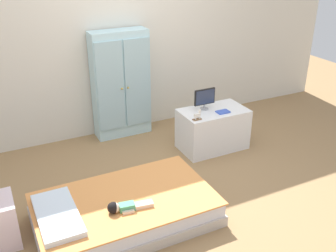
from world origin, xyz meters
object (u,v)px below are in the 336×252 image
at_px(wardrobe, 121,85).
at_px(rocking_horse_toy, 198,115).
at_px(doll, 122,207).
at_px(tv_monitor, 205,98).
at_px(bed, 125,210).
at_px(tv_stand, 213,129).
at_px(book_blue, 223,112).

relative_size(wardrobe, rocking_horse_toy, 10.81).
xyz_separation_m(doll, tv_monitor, (1.44, 1.08, 0.36)).
distance_m(bed, wardrobe, 1.88).
bearing_deg(tv_stand, rocking_horse_toy, -153.68).
relative_size(doll, rocking_horse_toy, 3.15).
bearing_deg(rocking_horse_toy, tv_monitor, 45.92).
bearing_deg(book_blue, tv_monitor, 127.43).
xyz_separation_m(bed, doll, (-0.08, -0.15, 0.16)).
relative_size(doll, tv_stand, 0.50).
height_order(doll, rocking_horse_toy, rocking_horse_toy).
relative_size(wardrobe, tv_monitor, 5.10).
bearing_deg(rocking_horse_toy, wardrobe, 118.15).
relative_size(wardrobe, book_blue, 9.10).
xyz_separation_m(doll, rocking_horse_toy, (1.22, 0.85, 0.27)).
bearing_deg(wardrobe, tv_monitor, -45.45).
xyz_separation_m(doll, wardrobe, (0.69, 1.84, 0.39)).
xyz_separation_m(bed, rocking_horse_toy, (1.14, 0.70, 0.43)).
bearing_deg(doll, book_blue, 29.44).
distance_m(bed, tv_monitor, 1.72).
height_order(tv_stand, book_blue, book_blue).
xyz_separation_m(tv_stand, tv_monitor, (-0.08, 0.08, 0.39)).
relative_size(tv_stand, rocking_horse_toy, 6.33).
distance_m(doll, tv_stand, 1.82).
bearing_deg(wardrobe, doll, -110.40).
relative_size(doll, book_blue, 2.65).
distance_m(bed, rocking_horse_toy, 1.40).
height_order(rocking_horse_toy, book_blue, rocking_horse_toy).
height_order(tv_monitor, rocking_horse_toy, tv_monitor).
bearing_deg(tv_monitor, rocking_horse_toy, -134.08).
bearing_deg(rocking_horse_toy, bed, -148.56).
bearing_deg(tv_monitor, doll, -143.24).
bearing_deg(bed, tv_monitor, 34.22).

